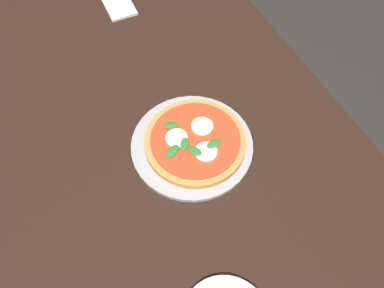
{
  "coord_description": "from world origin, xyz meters",
  "views": [
    {
      "loc": [
        0.51,
        -0.16,
        1.53
      ],
      "look_at": [
        0.07,
        0.05,
        0.74
      ],
      "focal_mm": 33.85,
      "sensor_mm": 36.0,
      "label": 1
    }
  ],
  "objects": [
    {
      "name": "serving_tray",
      "position": [
        0.07,
        0.05,
        0.73
      ],
      "size": [
        0.31,
        0.31,
        0.01
      ],
      "primitive_type": "cylinder",
      "color": "#B2B2B7",
      "rests_on": "dining_table"
    },
    {
      "name": "dining_table",
      "position": [
        0.0,
        0.0,
        0.64
      ],
      "size": [
        1.58,
        0.96,
        0.73
      ],
      "color": "black",
      "rests_on": "ground_plane"
    },
    {
      "name": "ground_plane",
      "position": [
        0.0,
        0.0,
        0.0
      ],
      "size": [
        6.0,
        6.0,
        0.0
      ],
      "primitive_type": "plane",
      "color": "#2D2B28"
    },
    {
      "name": "napkin",
      "position": [
        -0.53,
        0.06,
        0.73
      ],
      "size": [
        0.13,
        0.09,
        0.01
      ],
      "primitive_type": "cube",
      "rotation": [
        0.0,
        0.0,
        -0.01
      ],
      "color": "white",
      "rests_on": "dining_table"
    },
    {
      "name": "pizza",
      "position": [
        0.07,
        0.06,
        0.75
      ],
      "size": [
        0.26,
        0.26,
        0.03
      ],
      "color": "tan",
      "rests_on": "serving_tray"
    }
  ]
}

